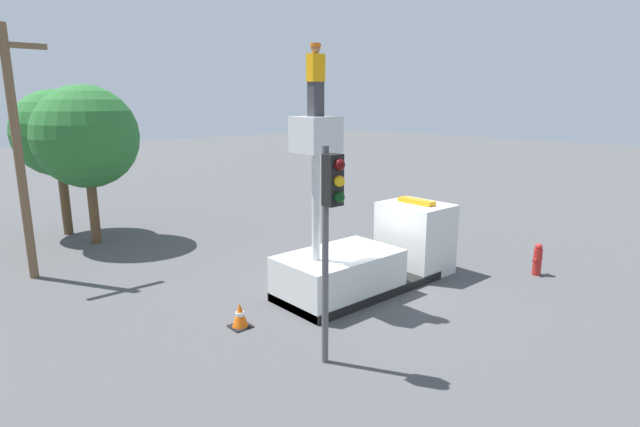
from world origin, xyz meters
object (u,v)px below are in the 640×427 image
tree_left_bg (58,134)px  tree_right_bg (86,137)px  fire_hydrant (538,260)px  traffic_cone_rear (240,316)px  traffic_light_pole (330,214)px  bucket_truck (372,255)px  worker (316,80)px  utility_pole (17,146)px

tree_left_bg → tree_right_bg: (0.45, -2.12, -0.04)m
fire_hydrant → tree_left_bg: bearing=122.7°
traffic_cone_rear → tree_left_bg: (-0.61, 12.20, 3.83)m
traffic_light_pole → traffic_cone_rear: size_ratio=7.25×
fire_hydrant → bucket_truck: bearing=148.5°
fire_hydrant → traffic_cone_rear: 9.61m
worker → traffic_cone_rear: worker is taller
worker → tree_left_bg: 12.83m
fire_hydrant → utility_pole: utility_pole is taller
traffic_cone_rear → tree_left_bg: bearing=92.9°
worker → tree_right_bg: size_ratio=0.29×
worker → tree_right_bg: bearing=103.6°
worker → fire_hydrant: worker is taller
bucket_truck → worker: 5.42m
worker → utility_pole: bearing=125.2°
worker → tree_right_bg: 10.69m
worker → tree_right_bg: (-2.47, 10.24, -1.81)m
traffic_light_pole → tree_left_bg: size_ratio=0.78×
utility_pole → bucket_truck: bearing=-45.0°
tree_left_bg → tree_right_bg: tree_right_bg is taller
traffic_cone_rear → tree_right_bg: bearing=90.9°
traffic_light_pole → utility_pole: size_ratio=0.60×
worker → traffic_cone_rear: 6.06m
bucket_truck → utility_pole: size_ratio=0.78×
bucket_truck → fire_hydrant: 5.43m
traffic_light_pole → bucket_truck: bearing=32.5°
utility_pole → tree_left_bg: bearing=64.7°
bucket_truck → fire_hydrant: size_ratio=5.75×
worker → tree_left_bg: size_ratio=0.30×
tree_right_bg → worker: bearing=-76.4°
bucket_truck → tree_left_bg: (-5.12, 12.37, 3.19)m
utility_pole → traffic_cone_rear: bearing=-68.0°
bucket_truck → worker: bearing=180.0°
worker → tree_right_bg: worker is taller
worker → fire_hydrant: size_ratio=1.70×
bucket_truck → fire_hydrant: (4.62, -2.83, -0.44)m
traffic_light_pole → utility_pole: 10.62m
traffic_cone_rear → tree_right_bg: size_ratio=0.10×
bucket_truck → tree_right_bg: 11.69m
traffic_light_pole → fire_hydrant: (8.68, -0.24, -2.74)m
traffic_light_pole → utility_pole: bearing=108.7°
bucket_truck → tree_right_bg: size_ratio=0.98×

